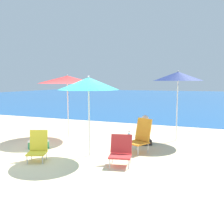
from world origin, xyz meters
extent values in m
plane|color=beige|center=(0.00, 0.00, 0.00)|extent=(60.00, 60.00, 0.00)
cube|color=#1E5699|center=(0.00, 25.52, 0.00)|extent=(60.00, 40.00, 0.01)
cylinder|color=white|center=(2.78, 2.89, 0.98)|extent=(0.04, 0.04, 1.97)
cone|color=navy|center=(2.78, 2.89, 2.11)|extent=(1.60, 1.60, 0.29)
sphere|color=white|center=(2.78, 2.89, 2.28)|extent=(0.04, 0.04, 0.04)
cylinder|color=white|center=(-0.82, 2.01, 0.94)|extent=(0.04, 0.04, 1.88)
cone|color=red|center=(-0.82, 2.01, 2.01)|extent=(2.01, 2.01, 0.26)
sphere|color=white|center=(-0.82, 2.01, 2.16)|extent=(0.04, 0.04, 0.04)
cylinder|color=white|center=(0.87, 0.29, 0.87)|extent=(0.04, 0.04, 1.74)
cone|color=teal|center=(0.87, 0.29, 1.90)|extent=(1.57, 1.57, 0.32)
sphere|color=white|center=(0.87, 0.29, 2.07)|extent=(0.04, 0.04, 0.04)
cylinder|color=silver|center=(1.74, -0.40, 0.11)|extent=(0.02, 0.02, 0.22)
cylinder|color=silver|center=(2.16, -0.31, 0.11)|extent=(0.02, 0.02, 0.22)
cylinder|color=silver|center=(1.66, -0.04, 0.11)|extent=(0.02, 0.02, 0.22)
cylinder|color=silver|center=(2.07, 0.05, 0.11)|extent=(0.02, 0.02, 0.22)
cube|color=red|center=(1.91, -0.18, 0.24)|extent=(0.59, 0.54, 0.04)
cube|color=red|center=(1.86, 0.04, 0.48)|extent=(0.53, 0.30, 0.43)
cylinder|color=silver|center=(-0.21, -0.85, 0.10)|extent=(0.02, 0.02, 0.19)
cylinder|color=silver|center=(0.14, -0.71, 0.10)|extent=(0.02, 0.02, 0.19)
cylinder|color=silver|center=(-0.34, -0.53, 0.10)|extent=(0.02, 0.02, 0.19)
cylinder|color=silver|center=(0.01, -0.39, 0.10)|extent=(0.02, 0.02, 0.19)
cube|color=yellow|center=(-0.10, -0.62, 0.21)|extent=(0.56, 0.54, 0.04)
cube|color=yellow|center=(-0.18, -0.44, 0.49)|extent=(0.45, 0.27, 0.52)
cylinder|color=silver|center=(1.70, 0.91, 0.13)|extent=(0.02, 0.02, 0.26)
cylinder|color=silver|center=(2.08, 0.74, 0.13)|extent=(0.02, 0.02, 0.26)
cylinder|color=silver|center=(1.88, 1.30, 0.13)|extent=(0.02, 0.02, 0.26)
cylinder|color=silver|center=(2.26, 1.13, 0.13)|extent=(0.02, 0.02, 0.26)
cube|color=orange|center=(1.98, 1.02, 0.28)|extent=(0.65, 0.66, 0.04)
cube|color=orange|center=(2.08, 1.25, 0.61)|extent=(0.51, 0.36, 0.62)
cube|color=#262628|center=(1.94, 2.01, 0.08)|extent=(0.51, 0.53, 0.16)
cylinder|color=#262628|center=(1.94, 2.01, 0.43)|extent=(0.32, 0.32, 0.55)
sphere|color=beige|center=(1.94, 2.01, 0.81)|extent=(0.21, 0.21, 0.21)
cylinder|color=#8CCCEA|center=(1.26, 2.52, 0.09)|extent=(0.09, 0.09, 0.18)
cylinder|color=#8CCCEA|center=(1.26, 2.52, 0.21)|extent=(0.04, 0.04, 0.06)
cylinder|color=black|center=(1.26, 2.52, 0.25)|extent=(0.04, 0.04, 0.02)
cube|color=#338C59|center=(-0.79, 0.33, 0.10)|extent=(0.49, 0.34, 0.21)
cube|color=white|center=(-0.79, 0.33, 0.24)|extent=(0.50, 0.35, 0.05)
camera|label=1|loc=(3.80, -5.44, 1.96)|focal=40.00mm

